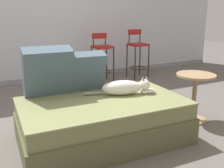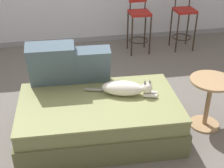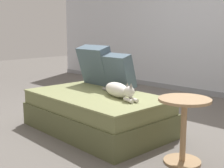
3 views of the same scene
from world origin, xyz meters
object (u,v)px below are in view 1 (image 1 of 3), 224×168
Objects in this scene: couch at (103,120)px; cat at (125,87)px; throw_pillow_middle at (86,71)px; bar_stool_by_doorway at (137,51)px; side_table at (195,91)px; throw_pillow_corner at (48,71)px; bar_stool_near_window at (102,54)px.

couch is 2.28× the size of cat.
throw_pillow_middle reaches higher than cat.
couch is at bearing -166.89° from cat.
bar_stool_by_doorway reaches higher than side_table.
throw_pillow_middle is 1.28m from side_table.
cat is at bearing 172.88° from side_table.
cat is 1.27× the size of side_table.
throw_pillow_middle is 0.46× the size of bar_stool_by_doorway.
bar_stool_by_doorway is at bearing 37.98° from throw_pillow_corner.
throw_pillow_corner is 0.80m from cat.
bar_stool_near_window is 0.95× the size of bar_stool_by_doorway.
cat is at bearing 13.11° from couch.
throw_pillow_middle is at bearing 160.45° from side_table.
side_table is (0.87, -0.11, -0.13)m from cat.
throw_pillow_middle is at bearing -2.11° from throw_pillow_corner.
couch is 2.27m from bar_stool_near_window.
side_table is (-0.54, -2.08, -0.15)m from bar_stool_by_doorway.
throw_pillow_middle is at bearing 94.00° from couch.
throw_pillow_middle is 0.76× the size of side_table.
bar_stool_near_window reaches higher than cat.
side_table is (0.21, -2.08, -0.14)m from bar_stool_near_window.
cat reaches higher than couch.
cat is 0.82× the size of bar_stool_near_window.
throw_pillow_corner is at bearing 155.46° from cat.
couch is at bearing -114.82° from bar_stool_near_window.
throw_pillow_corner is at bearing -142.02° from bar_stool_by_doorway.
throw_pillow_corner is (-0.43, 0.39, 0.46)m from couch.
bar_stool_near_window is (1.37, 1.65, -0.16)m from throw_pillow_corner.
side_table is (1.18, -0.42, -0.27)m from throw_pillow_middle.
bar_stool_by_doorway is (1.71, 1.67, -0.12)m from throw_pillow_middle.
side_table is at bearing -104.42° from bar_stool_by_doorway.
throw_pillow_middle is (-0.03, 0.38, 0.42)m from couch.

